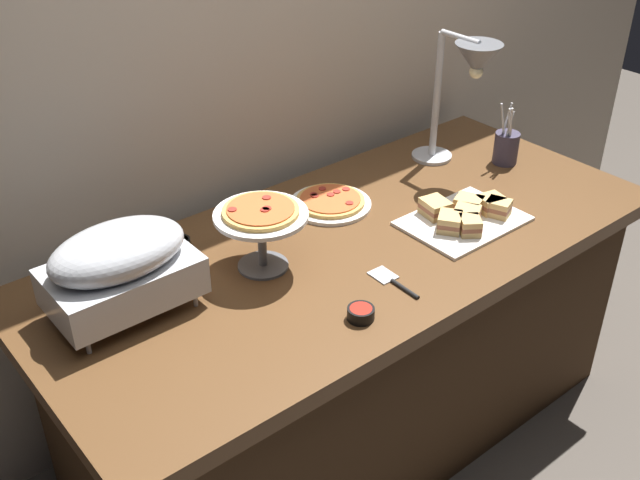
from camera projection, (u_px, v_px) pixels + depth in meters
name	position (u px, v px, depth m)	size (l,w,h in m)	color
ground_plane	(348.00, 428.00, 2.60)	(8.00, 8.00, 0.00)	#4C443D
back_wall	(247.00, 49.00, 2.29)	(4.40, 0.04, 2.40)	#B7A893
buffet_table	(350.00, 341.00, 2.40)	(1.90, 0.84, 0.76)	brown
chafing_dish	(120.00, 266.00, 1.84)	(0.36, 0.23, 0.24)	#B7BABF
heat_lamp	(469.00, 71.00, 2.40)	(0.15, 0.30, 0.45)	#B7BABF
pizza_plate_front	(330.00, 202.00, 2.36)	(0.26, 0.26, 0.03)	white
pizza_plate_center	(261.00, 220.00, 2.00)	(0.25, 0.25, 0.19)	#595B60
sandwich_platter	(465.00, 215.00, 2.27)	(0.36, 0.26, 0.06)	white
sauce_cup_near	(361.00, 313.00, 1.88)	(0.07, 0.07, 0.03)	black
sauce_cup_far	(180.00, 244.00, 2.15)	(0.06, 0.06, 0.03)	black
utensil_holder	(506.00, 147.00, 2.60)	(0.08, 0.08, 0.22)	#383347
serving_spatula	(393.00, 282.00, 2.02)	(0.06, 0.17, 0.01)	#B7BABF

